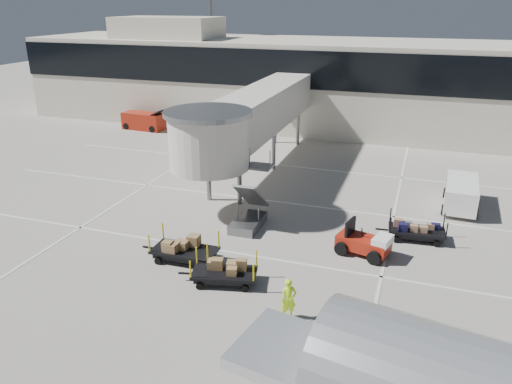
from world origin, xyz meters
TOP-DOWN VIEW (x-y plane):
  - ground at (0.00, 0.00)m, footprint 140.00×140.00m
  - lane_markings at (-0.67, 9.33)m, footprint 40.00×30.00m
  - terminal at (-0.35, 29.94)m, footprint 64.00×12.11m
  - jet_bridge at (-3.97, 12.26)m, footprint 5.70×20.40m
  - baggage_tug at (4.98, 3.91)m, footprint 2.75×2.14m
  - suitcase_cart at (7.32, 6.42)m, footprint 3.51×1.64m
  - box_cart_near at (-0.37, -0.75)m, footprint 3.52×1.99m
  - box_cart_far at (-2.97, 0.50)m, footprint 3.76×1.59m
  - ground_worker at (2.88, -2.29)m, footprint 0.73×0.66m
  - minivan at (9.57, 11.77)m, footprint 2.08×4.40m
  - belt_loader at (-18.18, 22.52)m, footprint 4.38×2.00m

SIDE VIEW (x-z plane):
  - ground at x=0.00m, z-range 0.00..0.00m
  - lane_markings at x=-0.67m, z-range 0.00..0.02m
  - suitcase_cart at x=7.32m, z-range -0.20..1.16m
  - box_cart_near at x=-0.37m, z-range -0.15..1.19m
  - box_cart_far at x=-2.97m, z-range -0.19..1.28m
  - baggage_tug at x=4.98m, z-range -0.23..1.43m
  - belt_loader at x=-18.18m, z-range -0.24..1.81m
  - ground_worker at x=2.88m, z-range 0.00..1.68m
  - minivan at x=9.57m, z-range 0.16..1.80m
  - terminal at x=-0.35m, z-range -3.49..11.71m
  - jet_bridge at x=-3.97m, z-range 1.27..7.30m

